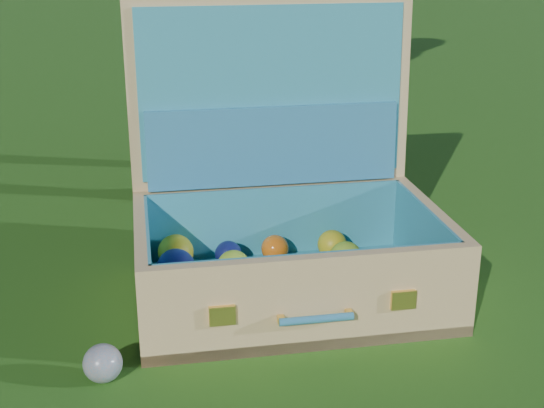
{
  "coord_description": "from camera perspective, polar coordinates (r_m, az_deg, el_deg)",
  "views": [
    {
      "loc": [
        -0.62,
        -1.03,
        0.68
      ],
      "look_at": [
        0.02,
        0.19,
        0.17
      ],
      "focal_mm": 50.0,
      "sensor_mm": 36.0,
      "label": 1
    }
  ],
  "objects": [
    {
      "name": "ground",
      "position": [
        1.38,
        2.97,
        -9.43
      ],
      "size": [
        60.0,
        60.0,
        0.0
      ],
      "primitive_type": "plane",
      "color": "#215114",
      "rests_on": "ground"
    },
    {
      "name": "stray_ball",
      "position": [
        1.25,
        -12.63,
        -11.62
      ],
      "size": [
        0.06,
        0.06,
        0.06
      ],
      "primitive_type": "sphere",
      "color": "teal",
      "rests_on": "ground"
    },
    {
      "name": "suitcase",
      "position": [
        1.48,
        0.62,
        -0.55
      ],
      "size": [
        0.68,
        0.59,
        0.56
      ],
      "rotation": [
        0.0,
        0.0,
        -0.31
      ],
      "color": "#DDB477",
      "rests_on": "ground"
    }
  ]
}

